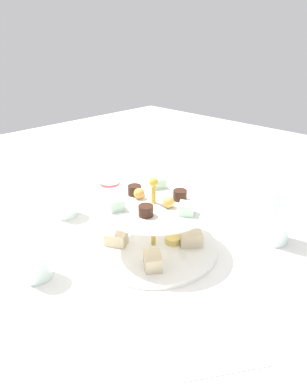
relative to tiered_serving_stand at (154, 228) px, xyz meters
name	(u,v)px	position (x,y,z in m)	size (l,w,h in m)	color
ground_plane	(154,248)	(0.00, 0.00, -0.05)	(2.40, 2.40, 0.00)	white
tiered_serving_stand	(154,228)	(0.00, 0.00, 0.00)	(0.29, 0.29, 0.17)	white
water_glass_tall_right	(276,215)	(0.22, -0.18, 0.01)	(0.07, 0.07, 0.13)	silver
water_glass_short_left	(64,203)	(-0.05, 0.28, -0.01)	(0.06, 0.06, 0.07)	silver
teacup_with_saucer	(110,190)	(0.10, 0.28, -0.03)	(0.09, 0.09, 0.05)	white
butter_knife_left	(218,371)	(-0.16, -0.29, -0.05)	(0.17, 0.01, 0.00)	silver
butter_knife_right	(191,191)	(0.30, 0.14, -0.05)	(0.17, 0.01, 0.00)	silver
water_glass_mid_back	(35,257)	(-0.24, 0.09, -0.01)	(0.06, 0.06, 0.09)	silver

